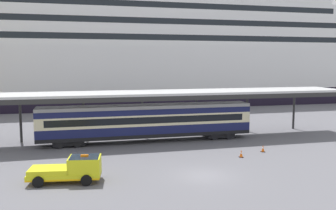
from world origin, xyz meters
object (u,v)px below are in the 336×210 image
(traffic_cone_mid, at_px, (263,148))
(cruise_ship, at_px, (47,45))
(train_carriage, at_px, (147,121))
(traffic_cone_near, at_px, (241,154))
(service_truck, at_px, (72,169))

(traffic_cone_mid, bearing_deg, cruise_ship, 116.12)
(train_carriage, distance_m, traffic_cone_near, 11.48)
(service_truck, bearing_deg, cruise_ship, 95.63)
(cruise_ship, height_order, service_truck, cruise_ship)
(traffic_cone_near, bearing_deg, traffic_cone_mid, 24.80)
(train_carriage, bearing_deg, cruise_ship, 108.07)
(train_carriage, height_order, traffic_cone_mid, train_carriage)
(train_carriage, xyz_separation_m, traffic_cone_mid, (10.17, -7.35, -1.97))
(cruise_ship, height_order, traffic_cone_mid, cruise_ship)
(cruise_ship, relative_size, traffic_cone_mid, 209.58)
(traffic_cone_near, xyz_separation_m, traffic_cone_mid, (2.98, 1.37, -0.01))
(train_carriage, distance_m, traffic_cone_mid, 12.70)
(train_carriage, height_order, service_truck, train_carriage)
(traffic_cone_near, relative_size, traffic_cone_mid, 1.03)
(cruise_ship, relative_size, train_carriage, 6.23)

